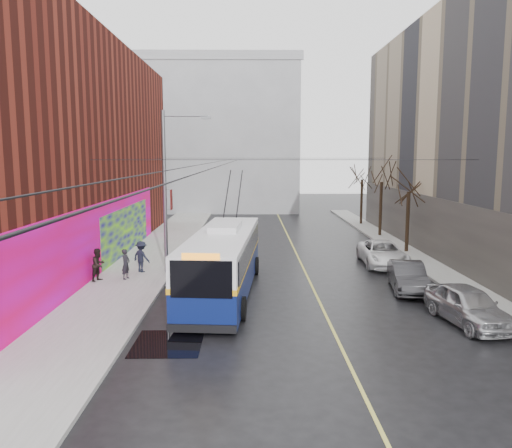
{
  "coord_description": "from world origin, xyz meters",
  "views": [
    {
      "loc": [
        -1.66,
        -17.23,
        6.58
      ],
      "look_at": [
        -1.32,
        9.38,
        2.94
      ],
      "focal_mm": 35.0,
      "sensor_mm": 36.0,
      "label": 1
    }
  ],
  "objects_px": {
    "trolleybus": "(223,261)",
    "pedestrian_a": "(126,264)",
    "parked_car_c": "(383,253)",
    "pedestrian_c": "(141,257)",
    "tree_mid": "(382,172)",
    "pedestrian_b": "(98,265)",
    "parked_car_b": "(408,277)",
    "streetlight_pole": "(168,188)",
    "parked_car_a": "(468,305)",
    "tree_near": "(409,180)",
    "tree_far": "(362,171)",
    "following_car": "(229,242)"
  },
  "relations": [
    {
      "from": "trolleybus",
      "to": "pedestrian_a",
      "type": "distance_m",
      "value": 5.75
    },
    {
      "from": "parked_car_c",
      "to": "pedestrian_c",
      "type": "distance_m",
      "value": 14.25
    },
    {
      "from": "tree_mid",
      "to": "pedestrian_b",
      "type": "relative_size",
      "value": 3.94
    },
    {
      "from": "parked_car_b",
      "to": "pedestrian_b",
      "type": "height_order",
      "value": "pedestrian_b"
    },
    {
      "from": "pedestrian_c",
      "to": "streetlight_pole",
      "type": "bearing_deg",
      "value": -149.38
    },
    {
      "from": "pedestrian_b",
      "to": "parked_car_b",
      "type": "bearing_deg",
      "value": -71.44
    },
    {
      "from": "parked_car_a",
      "to": "parked_car_c",
      "type": "xyz_separation_m",
      "value": [
        -0.54,
        10.69,
        -0.03
      ]
    },
    {
      "from": "tree_near",
      "to": "pedestrian_c",
      "type": "relative_size",
      "value": 3.68
    },
    {
      "from": "tree_far",
      "to": "parked_car_a",
      "type": "xyz_separation_m",
      "value": [
        -2.09,
        -28.4,
        -4.38
      ]
    },
    {
      "from": "parked_car_b",
      "to": "following_car",
      "type": "bearing_deg",
      "value": 141.87
    },
    {
      "from": "streetlight_pole",
      "to": "pedestrian_a",
      "type": "relative_size",
      "value": 5.64
    },
    {
      "from": "following_car",
      "to": "parked_car_b",
      "type": "bearing_deg",
      "value": -42.48
    },
    {
      "from": "tree_far",
      "to": "pedestrian_c",
      "type": "relative_size",
      "value": 3.78
    },
    {
      "from": "tree_far",
      "to": "parked_car_c",
      "type": "xyz_separation_m",
      "value": [
        -2.62,
        -17.7,
        -4.42
      ]
    },
    {
      "from": "tree_mid",
      "to": "parked_car_c",
      "type": "distance_m",
      "value": 11.91
    },
    {
      "from": "following_car",
      "to": "pedestrian_a",
      "type": "relative_size",
      "value": 2.89
    },
    {
      "from": "streetlight_pole",
      "to": "pedestrian_a",
      "type": "bearing_deg",
      "value": -143.13
    },
    {
      "from": "streetlight_pole",
      "to": "tree_far",
      "type": "distance_m",
      "value": 25.09
    },
    {
      "from": "tree_far",
      "to": "pedestrian_a",
      "type": "distance_m",
      "value": 27.86
    },
    {
      "from": "following_car",
      "to": "pedestrian_b",
      "type": "xyz_separation_m",
      "value": [
        -6.39,
        -8.04,
        0.21
      ]
    },
    {
      "from": "parked_car_c",
      "to": "pedestrian_b",
      "type": "height_order",
      "value": "pedestrian_b"
    },
    {
      "from": "tree_near",
      "to": "parked_car_c",
      "type": "relative_size",
      "value": 1.22
    },
    {
      "from": "tree_far",
      "to": "parked_car_b",
      "type": "relative_size",
      "value": 1.53
    },
    {
      "from": "tree_mid",
      "to": "parked_car_a",
      "type": "bearing_deg",
      "value": -95.57
    },
    {
      "from": "parked_car_b",
      "to": "following_car",
      "type": "relative_size",
      "value": 0.93
    },
    {
      "from": "tree_mid",
      "to": "tree_far",
      "type": "distance_m",
      "value": 7.0
    },
    {
      "from": "parked_car_b",
      "to": "pedestrian_a",
      "type": "bearing_deg",
      "value": -179.54
    },
    {
      "from": "streetlight_pole",
      "to": "pedestrian_a",
      "type": "distance_m",
      "value": 4.66
    },
    {
      "from": "pedestrian_b",
      "to": "tree_far",
      "type": "bearing_deg",
      "value": -15.64
    },
    {
      "from": "parked_car_c",
      "to": "pedestrian_c",
      "type": "xyz_separation_m",
      "value": [
        -14.07,
        -2.23,
        0.29
      ]
    },
    {
      "from": "tree_mid",
      "to": "pedestrian_c",
      "type": "xyz_separation_m",
      "value": [
        -16.7,
        -12.93,
        -4.23
      ]
    },
    {
      "from": "streetlight_pole",
      "to": "tree_far",
      "type": "bearing_deg",
      "value": 52.88
    },
    {
      "from": "trolleybus",
      "to": "pedestrian_a",
      "type": "height_order",
      "value": "trolleybus"
    },
    {
      "from": "tree_far",
      "to": "parked_car_a",
      "type": "relative_size",
      "value": 1.47
    },
    {
      "from": "tree_mid",
      "to": "pedestrian_a",
      "type": "bearing_deg",
      "value": -139.77
    },
    {
      "from": "tree_near",
      "to": "tree_mid",
      "type": "distance_m",
      "value": 7.01
    },
    {
      "from": "tree_mid",
      "to": "parked_car_c",
      "type": "height_order",
      "value": "tree_mid"
    },
    {
      "from": "pedestrian_a",
      "to": "pedestrian_c",
      "type": "xyz_separation_m",
      "value": [
        0.48,
        1.59,
        0.07
      ]
    },
    {
      "from": "parked_car_c",
      "to": "pedestrian_a",
      "type": "bearing_deg",
      "value": -162.98
    },
    {
      "from": "parked_car_a",
      "to": "pedestrian_b",
      "type": "bearing_deg",
      "value": 150.05
    },
    {
      "from": "pedestrian_a",
      "to": "following_car",
      "type": "bearing_deg",
      "value": -16.3
    },
    {
      "from": "parked_car_a",
      "to": "parked_car_b",
      "type": "distance_m",
      "value": 4.95
    },
    {
      "from": "tree_mid",
      "to": "pedestrian_c",
      "type": "distance_m",
      "value": 21.54
    },
    {
      "from": "tree_far",
      "to": "following_car",
      "type": "distance_m",
      "value": 18.89
    },
    {
      "from": "streetlight_pole",
      "to": "pedestrian_b",
      "type": "height_order",
      "value": "streetlight_pole"
    },
    {
      "from": "tree_far",
      "to": "parked_car_c",
      "type": "height_order",
      "value": "tree_far"
    },
    {
      "from": "tree_near",
      "to": "streetlight_pole",
      "type": "bearing_deg",
      "value": -158.38
    },
    {
      "from": "following_car",
      "to": "parked_car_c",
      "type": "bearing_deg",
      "value": -18.1
    },
    {
      "from": "tree_near",
      "to": "tree_far",
      "type": "relative_size",
      "value": 0.97
    },
    {
      "from": "pedestrian_c",
      "to": "following_car",
      "type": "bearing_deg",
      "value": -93.93
    }
  ]
}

